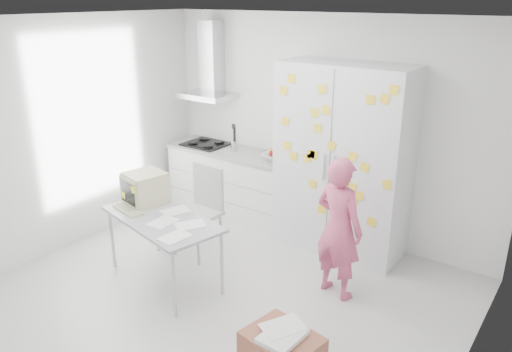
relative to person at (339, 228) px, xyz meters
The scene contains 9 objects.
floor 1.38m from the person, 139.86° to the right, with size 4.50×4.00×0.02m, color silver.
walls 1.08m from the person, behind, with size 4.52×4.01×2.70m.
ceiling 2.29m from the person, 139.86° to the right, with size 4.50×4.00×0.02m, color white.
counter_run 2.31m from the person, 155.53° to the left, with size 1.84×0.63×1.28m.
range_hood 3.02m from the person, 156.85° to the left, with size 0.70×0.48×1.01m.
tall_cabinet 1.09m from the person, 115.41° to the left, with size 1.50×0.68×2.20m.
person is the anchor object (origin of this frame).
desk 2.00m from the person, 158.08° to the right, with size 1.48×0.96×1.08m.
chair 1.71m from the person, behind, with size 0.48×0.48×1.04m.
Camera 1 is at (2.81, -3.32, 2.89)m, focal length 35.00 mm.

